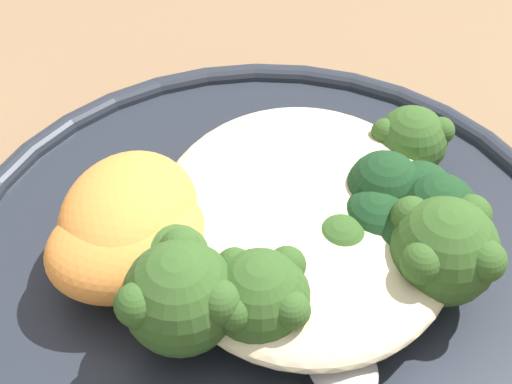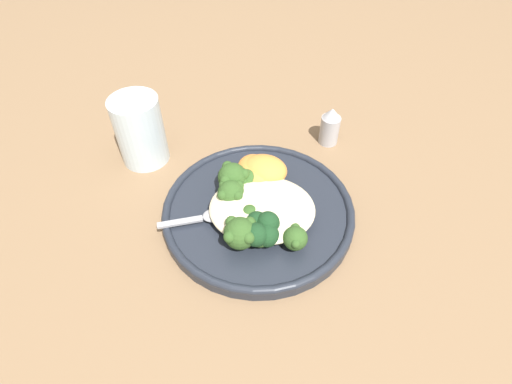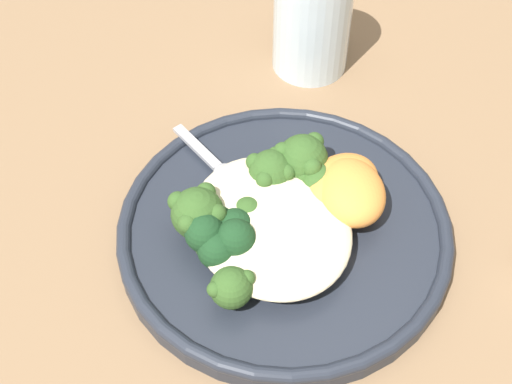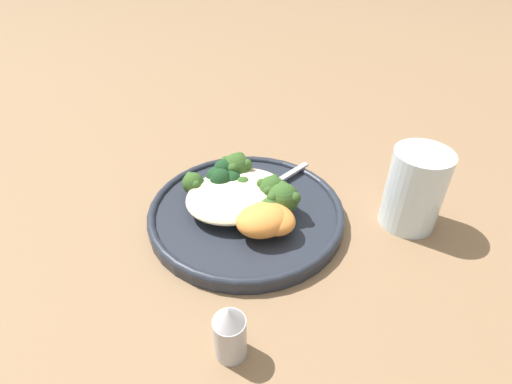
% 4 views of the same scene
% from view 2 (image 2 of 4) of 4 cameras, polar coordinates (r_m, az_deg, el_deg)
% --- Properties ---
extents(ground_plane, '(4.00, 4.00, 0.00)m').
position_cam_2_polar(ground_plane, '(0.60, 0.96, -2.40)').
color(ground_plane, '#846647').
extents(plate, '(0.28, 0.28, 0.02)m').
position_cam_2_polar(plate, '(0.58, 0.33, -2.66)').
color(plate, '#232833').
rests_on(plate, ground_plane).
extents(quinoa_mound, '(0.15, 0.12, 0.03)m').
position_cam_2_polar(quinoa_mound, '(0.55, 0.60, -2.32)').
color(quinoa_mound, beige).
rests_on(quinoa_mound, plate).
extents(broccoli_stalk_0, '(0.07, 0.06, 0.03)m').
position_cam_2_polar(broccoli_stalk_0, '(0.58, -0.49, 1.32)').
color(broccoli_stalk_0, '#9EBC66').
rests_on(broccoli_stalk_0, plate).
extents(broccoli_stalk_1, '(0.11, 0.07, 0.04)m').
position_cam_2_polar(broccoli_stalk_1, '(0.58, -2.87, 1.83)').
color(broccoli_stalk_1, '#9EBC66').
rests_on(broccoli_stalk_1, plate).
extents(broccoli_stalk_2, '(0.09, 0.04, 0.04)m').
position_cam_2_polar(broccoli_stalk_2, '(0.56, -2.94, -0.28)').
color(broccoli_stalk_2, '#9EBC66').
rests_on(broccoli_stalk_2, plate).
extents(broccoli_stalk_3, '(0.07, 0.07, 0.03)m').
position_cam_2_polar(broccoli_stalk_3, '(0.55, 0.46, -2.51)').
color(broccoli_stalk_3, '#9EBC66').
rests_on(broccoli_stalk_3, plate).
extents(broccoli_stalk_4, '(0.08, 0.11, 0.04)m').
position_cam_2_polar(broccoli_stalk_4, '(0.52, -1.82, -5.49)').
color(broccoli_stalk_4, '#9EBC66').
rests_on(broccoli_stalk_4, plate).
extents(broccoli_stalk_5, '(0.05, 0.11, 0.03)m').
position_cam_2_polar(broccoli_stalk_5, '(0.53, 1.25, -4.89)').
color(broccoli_stalk_5, '#9EBC66').
rests_on(broccoli_stalk_5, plate).
extents(broccoli_stalk_6, '(0.06, 0.12, 0.03)m').
position_cam_2_polar(broccoli_stalk_6, '(0.53, 4.46, -4.46)').
color(broccoli_stalk_6, '#9EBC66').
rests_on(broccoli_stalk_6, plate).
extents(sweet_potato_chunk_0, '(0.08, 0.08, 0.03)m').
position_cam_2_polar(sweet_potato_chunk_0, '(0.60, -0.05, 3.06)').
color(sweet_potato_chunk_0, orange).
rests_on(sweet_potato_chunk_0, plate).
extents(sweet_potato_chunk_1, '(0.08, 0.07, 0.04)m').
position_cam_2_polar(sweet_potato_chunk_1, '(0.60, 1.60, 3.21)').
color(sweet_potato_chunk_1, orange).
rests_on(sweet_potato_chunk_1, plate).
extents(kale_tuft, '(0.05, 0.06, 0.04)m').
position_cam_2_polar(kale_tuft, '(0.52, 0.51, -5.32)').
color(kale_tuft, '#193D1E').
rests_on(kale_tuft, plate).
extents(spoon, '(0.10, 0.04, 0.01)m').
position_cam_2_polar(spoon, '(0.56, -6.95, -3.50)').
color(spoon, '#A3A3A8').
rests_on(spoon, plate).
extents(water_glass, '(0.08, 0.08, 0.11)m').
position_cam_2_polar(water_glass, '(0.67, -16.23, 8.41)').
color(water_glass, silver).
rests_on(water_glass, ground_plane).
extents(salt_shaker, '(0.03, 0.03, 0.07)m').
position_cam_2_polar(salt_shaker, '(0.70, 10.53, 9.24)').
color(salt_shaker, '#B2B2B7').
rests_on(salt_shaker, ground_plane).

